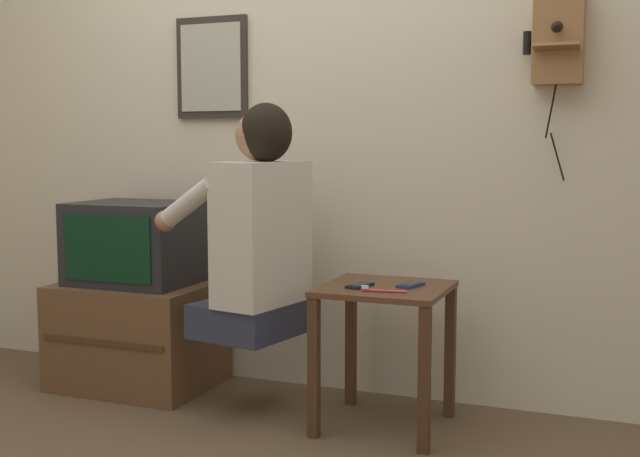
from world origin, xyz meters
name	(u,v)px	position (x,y,z in m)	size (l,w,h in m)	color
wall_back	(308,108)	(0.00, 1.06, 1.27)	(6.80, 0.05, 2.55)	beige
side_table	(385,318)	(0.50, 0.64, 0.44)	(0.48, 0.47, 0.56)	#51331E
person	(257,230)	(-0.03, 0.59, 0.76)	(0.58, 0.50, 0.95)	#2D3347
tv_stand	(138,334)	(-0.72, 0.75, 0.24)	(0.69, 0.54, 0.48)	brown
television	(136,243)	(-0.72, 0.75, 0.66)	(0.54, 0.43, 0.37)	#232326
wall_phone_antique	(558,35)	(1.09, 0.98, 1.53)	(0.23, 0.19, 0.79)	olive
framed_picture	(212,68)	(-0.47, 1.02, 1.46)	(0.36, 0.03, 0.47)	#2D2823
cell_phone_held	(360,285)	(0.42, 0.58, 0.57)	(0.09, 0.13, 0.01)	black
cell_phone_spare	(411,285)	(0.59, 0.66, 0.57)	(0.09, 0.14, 0.01)	navy
toothbrush	(381,290)	(0.52, 0.51, 0.57)	(0.17, 0.03, 0.02)	#D83F4C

